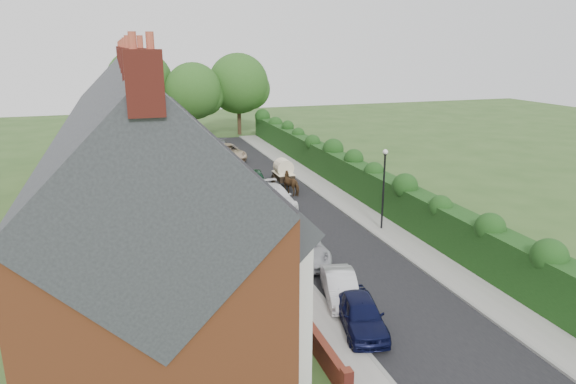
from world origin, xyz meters
The scene contains 23 objects.
ground centered at (0.00, 0.00, 0.00)m, with size 140.00×140.00×0.00m, color #2D4C1E.
road centered at (-0.50, 11.00, 0.01)m, with size 6.00×58.00×0.02m, color black.
pavement_hedge_side centered at (3.60, 11.00, 0.06)m, with size 2.20×58.00×0.12m, color gray.
pavement_house_side centered at (-4.35, 11.00, 0.06)m, with size 1.70×58.00×0.12m, color gray.
kerb_hedge_side centered at (2.55, 11.00, 0.07)m, with size 0.18×58.00×0.13m, color gray.
kerb_house_side centered at (-3.55, 11.00, 0.07)m, with size 0.18×58.00×0.13m, color gray.
hedge centered at (5.40, 11.00, 1.60)m, with size 2.10×58.00×2.85m.
terrace_row centered at (-10.87, 9.98, 4.47)m, with size 9.05×40.50×11.50m.
garden_wall_row centered at (-5.35, 10.00, 0.46)m, with size 0.35×40.35×1.10m.
lamppost centered at (3.40, 4.00, 3.30)m, with size 0.32×0.32×5.16m.
tree_far_left centered at (-2.65, 40.08, 5.71)m, with size 7.14×6.80×9.29m.
tree_far_right centered at (3.39, 42.08, 6.31)m, with size 7.98×7.60×10.31m.
tree_far_back centered at (-8.59, 43.08, 6.62)m, with size 8.40×8.00×10.82m.
car_navy centered at (-3.00, -6.20, 0.70)m, with size 1.65×4.10×1.40m, color black.
car_silver_a centered at (-2.77, -3.63, 0.64)m, with size 1.36×3.89×1.28m, color silver.
car_silver_b centered at (-3.00, 1.40, 0.77)m, with size 2.56×5.55×1.54m, color #A4A6AC.
car_white centered at (-1.63, 10.60, 0.76)m, with size 2.13×5.24×1.52m, color white.
car_green centered at (-1.83, 15.61, 0.78)m, with size 1.84×4.57×1.56m, color #10351E.
car_red centered at (-2.88, 21.80, 0.71)m, with size 1.50×4.29×1.41m, color maroon.
car_beige centered at (-1.60, 27.40, 0.78)m, with size 2.58×5.59×1.55m, color #C2A98C.
car_grey centered at (-1.70, 30.95, 0.66)m, with size 1.86×4.57×1.33m, color slate.
horse centered at (0.63, 13.39, 0.87)m, with size 0.94×2.06×1.74m, color #4C331C.
horse_cart centered at (0.63, 15.61, 1.35)m, with size 1.48×3.26×2.35m.
Camera 1 is at (-11.62, -23.03, 11.19)m, focal length 32.00 mm.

